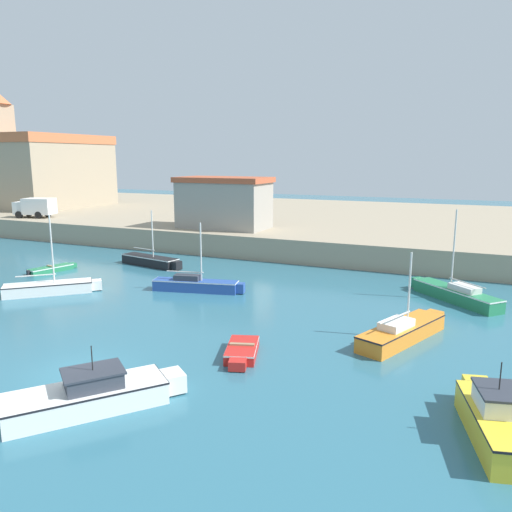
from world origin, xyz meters
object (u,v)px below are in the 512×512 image
motorboat_white_4 (92,394)px  harbor_shed_near_wharf (224,202)px  church (45,168)px  sailboat_green_3 (455,293)px  sailboat_white_5 (51,287)px  sailboat_orange_7 (403,331)px  sailboat_black_6 (151,261)px  truck_on_quay (35,207)px  sailboat_blue_2 (196,285)px  dinghy_green_1 (52,269)px  dinghy_red_0 (242,351)px  motorboat_yellow_8 (497,420)px

motorboat_white_4 → harbor_shed_near_wharf: harbor_shed_near_wharf is taller
motorboat_white_4 → church: bearing=137.8°
sailboat_green_3 → sailboat_white_5: (-24.27, -8.98, -0.08)m
sailboat_orange_7 → harbor_shed_near_wharf: harbor_shed_near_wharf is taller
church → harbor_shed_near_wharf: bearing=-15.5°
sailboat_white_5 → sailboat_black_6: 9.83m
motorboat_white_4 → truck_on_quay: size_ratio=1.24×
sailboat_green_3 → harbor_shed_near_wharf: (-21.64, 10.42, 4.02)m
sailboat_blue_2 → sailboat_orange_7: (13.90, -3.70, 0.02)m
sailboat_white_5 → harbor_shed_near_wharf: bearing=82.3°
dinghy_green_1 → motorboat_white_4: (18.21, -15.62, 0.31)m
dinghy_green_1 → church: 35.23m
motorboat_white_4 → church: 58.88m
dinghy_red_0 → truck_on_quay: truck_on_quay is taller
sailboat_black_6 → sailboat_blue_2: bearing=-35.5°
motorboat_white_4 → truck_on_quay: 44.90m
church → truck_on_quay: church is taller
church → sailboat_orange_7: bearing=-27.9°
motorboat_white_4 → harbor_shed_near_wharf: size_ratio=0.66×
harbor_shed_near_wharf → truck_on_quay: size_ratio=1.88×
sailboat_blue_2 → sailboat_black_6: sailboat_blue_2 is taller
sailboat_black_6 → church: 36.82m
sailboat_green_3 → harbor_shed_near_wharf: 24.35m
sailboat_green_3 → truck_on_quay: sailboat_green_3 is taller
sailboat_green_3 → motorboat_white_4: sailboat_green_3 is taller
dinghy_red_0 → truck_on_quay: bearing=148.7°
sailboat_green_3 → sailboat_black_6: sailboat_green_3 is taller
sailboat_green_3 → church: (-54.34, 19.51, 6.84)m
sailboat_orange_7 → truck_on_quay: (-43.29, 17.40, 2.78)m
sailboat_green_3 → sailboat_orange_7: 8.50m
motorboat_white_4 → sailboat_black_6: bearing=121.0°
sailboat_blue_2 → sailboat_orange_7: sailboat_blue_2 is taller
sailboat_blue_2 → sailboat_orange_7: bearing=-14.9°
sailboat_black_6 → truck_on_quay: 23.57m
dinghy_red_0 → dinghy_green_1: size_ratio=0.84×
sailboat_green_3 → sailboat_black_6: 23.40m
dinghy_green_1 → sailboat_orange_7: (27.26, -4.11, 0.25)m
sailboat_blue_2 → sailboat_black_6: (-7.52, 5.37, -0.03)m
dinghy_red_0 → church: size_ratio=0.21×
sailboat_white_5 → church: size_ratio=0.33×
sailboat_black_6 → motorboat_yellow_8: (25.37, -16.82, 0.19)m
motorboat_yellow_8 → harbor_shed_near_wharf: (-23.62, 26.44, 3.89)m
sailboat_green_3 → sailboat_black_6: (-23.39, 0.80, -0.06)m
sailboat_blue_2 → sailboat_green_3: bearing=16.1°
church → sailboat_blue_2: bearing=-32.0°
sailboat_white_5 → truck_on_quay: (-20.99, 18.12, 2.85)m
sailboat_black_6 → church: bearing=148.8°
sailboat_green_3 → sailboat_white_5: sailboat_green_3 is taller
sailboat_black_6 → motorboat_yellow_8: size_ratio=1.14×
dinghy_red_0 → sailboat_green_3: bearing=58.3°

